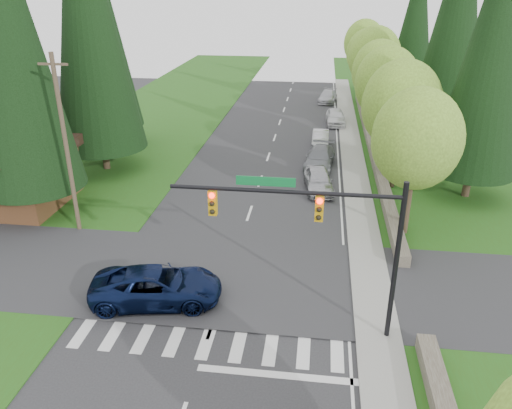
% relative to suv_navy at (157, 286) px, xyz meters
% --- Properties ---
extents(ground, '(120.00, 120.00, 0.00)m').
position_rel_suv_navy_xyz_m(ground, '(2.78, -5.73, -0.80)').
color(ground, '#28282B').
rests_on(ground, ground).
extents(grass_east, '(14.00, 110.00, 0.06)m').
position_rel_suv_navy_xyz_m(grass_east, '(15.78, 14.27, -0.77)').
color(grass_east, '#285115').
rests_on(grass_east, ground).
extents(grass_west, '(14.00, 110.00, 0.06)m').
position_rel_suv_navy_xyz_m(grass_west, '(-10.22, 14.27, -0.77)').
color(grass_west, '#285115').
rests_on(grass_west, ground).
extents(cross_street, '(120.00, 8.00, 0.10)m').
position_rel_suv_navy_xyz_m(cross_street, '(2.78, 2.27, -0.80)').
color(cross_street, '#28282B').
rests_on(cross_street, ground).
extents(sidewalk_east, '(1.80, 80.00, 0.13)m').
position_rel_suv_navy_xyz_m(sidewalk_east, '(9.68, 16.27, -0.74)').
color(sidewalk_east, gray).
rests_on(sidewalk_east, ground).
extents(curb_east, '(0.20, 80.00, 0.13)m').
position_rel_suv_navy_xyz_m(curb_east, '(8.83, 16.27, -0.74)').
color(curb_east, gray).
rests_on(curb_east, ground).
extents(stone_wall_north, '(0.70, 40.00, 0.70)m').
position_rel_suv_navy_xyz_m(stone_wall_north, '(11.38, 24.27, -0.45)').
color(stone_wall_north, '#4C4438').
rests_on(stone_wall_north, ground).
extents(traffic_signal, '(8.70, 0.37, 6.80)m').
position_rel_suv_navy_xyz_m(traffic_signal, '(7.15, -1.23, 4.18)').
color(traffic_signal, black).
rests_on(traffic_signal, ground).
extents(brown_building, '(8.40, 8.40, 5.40)m').
position_rel_suv_navy_xyz_m(brown_building, '(-12.22, 9.27, 2.34)').
color(brown_building, '#4C2D19').
rests_on(brown_building, ground).
extents(utility_pole, '(1.60, 0.24, 10.00)m').
position_rel_suv_navy_xyz_m(utility_pole, '(-6.72, 6.27, 4.34)').
color(utility_pole, '#473828').
rests_on(utility_pole, ground).
extents(decid_tree_0, '(4.80, 4.80, 8.37)m').
position_rel_suv_navy_xyz_m(decid_tree_0, '(11.98, 8.27, 4.79)').
color(decid_tree_0, '#38281C').
rests_on(decid_tree_0, ground).
extents(decid_tree_1, '(5.20, 5.20, 8.80)m').
position_rel_suv_navy_xyz_m(decid_tree_1, '(12.08, 15.27, 4.99)').
color(decid_tree_1, '#38281C').
rests_on(decid_tree_1, ground).
extents(decid_tree_2, '(5.00, 5.00, 8.82)m').
position_rel_suv_navy_xyz_m(decid_tree_2, '(11.88, 22.27, 5.12)').
color(decid_tree_2, '#38281C').
rests_on(decid_tree_2, ground).
extents(decid_tree_3, '(5.00, 5.00, 8.55)m').
position_rel_suv_navy_xyz_m(decid_tree_3, '(11.98, 29.27, 4.86)').
color(decid_tree_3, '#38281C').
rests_on(decid_tree_3, ground).
extents(decid_tree_4, '(5.40, 5.40, 9.18)m').
position_rel_suv_navy_xyz_m(decid_tree_4, '(12.08, 36.27, 5.26)').
color(decid_tree_4, '#38281C').
rests_on(decid_tree_4, ground).
extents(decid_tree_5, '(4.80, 4.80, 8.30)m').
position_rel_suv_navy_xyz_m(decid_tree_5, '(11.88, 43.27, 4.73)').
color(decid_tree_5, '#38281C').
rests_on(decid_tree_5, ground).
extents(decid_tree_6, '(5.20, 5.20, 8.86)m').
position_rel_suv_navy_xyz_m(decid_tree_6, '(11.98, 50.27, 5.06)').
color(decid_tree_6, '#38281C').
rests_on(decid_tree_6, ground).
extents(conifer_w_a, '(6.12, 6.12, 19.80)m').
position_rel_suv_navy_xyz_m(conifer_w_a, '(-10.22, 8.27, 9.99)').
color(conifer_w_a, '#38281C').
rests_on(conifer_w_a, ground).
extents(conifer_w_b, '(5.44, 5.44, 17.80)m').
position_rel_suv_navy_xyz_m(conifer_w_b, '(-13.22, 12.27, 8.99)').
color(conifer_w_b, '#38281C').
rests_on(conifer_w_b, ground).
extents(conifer_w_c, '(6.46, 6.46, 20.80)m').
position_rel_suv_navy_xyz_m(conifer_w_c, '(-9.22, 16.27, 10.49)').
color(conifer_w_c, '#38281C').
rests_on(conifer_w_c, ground).
extents(conifer_w_e, '(5.78, 5.78, 18.80)m').
position_rel_suv_navy_xyz_m(conifer_w_e, '(-11.22, 22.27, 9.49)').
color(conifer_w_e, '#38281C').
rests_on(conifer_w_e, ground).
extents(conifer_e_a, '(5.44, 5.44, 17.80)m').
position_rel_suv_navy_xyz_m(conifer_e_a, '(16.78, 14.27, 8.99)').
color(conifer_e_a, '#38281C').
rests_on(conifer_e_a, ground).
extents(conifer_e_b, '(6.12, 6.12, 19.80)m').
position_rel_suv_navy_xyz_m(conifer_e_b, '(17.78, 28.27, 9.99)').
color(conifer_e_b, '#38281C').
rests_on(conifer_e_b, ground).
extents(conifer_e_c, '(5.10, 5.10, 16.80)m').
position_rel_suv_navy_xyz_m(conifer_e_c, '(16.78, 42.27, 8.49)').
color(conifer_e_c, '#38281C').
rests_on(conifer_e_c, ground).
extents(suv_navy, '(6.16, 3.63, 1.61)m').
position_rel_suv_navy_xyz_m(suv_navy, '(0.00, 0.00, 0.00)').
color(suv_navy, '#0A1435').
rests_on(suv_navy, ground).
extents(parked_car_a, '(2.36, 4.68, 1.53)m').
position_rel_suv_navy_xyz_m(parked_car_a, '(6.98, 14.09, -0.04)').
color(parked_car_a, '#AFB0B4').
rests_on(parked_car_a, ground).
extents(parked_car_b, '(2.56, 5.22, 1.46)m').
position_rel_suv_navy_xyz_m(parked_car_b, '(6.98, 18.84, -0.07)').
color(parked_car_b, slate).
rests_on(parked_car_b, ground).
extents(parked_car_c, '(1.46, 4.03, 1.32)m').
position_rel_suv_navy_xyz_m(parked_car_c, '(6.98, 24.32, -0.14)').
color(parked_car_c, '#AAAAAF').
rests_on(parked_car_c, ground).
extents(parked_car_d, '(2.02, 4.61, 1.55)m').
position_rel_suv_navy_xyz_m(parked_car_d, '(8.38, 31.64, -0.03)').
color(parked_car_d, silver).
rests_on(parked_car_d, ground).
extents(parked_car_e, '(2.42, 4.80, 1.34)m').
position_rel_suv_navy_xyz_m(parked_car_e, '(7.63, 41.71, -0.13)').
color(parked_car_e, '#ABACB0').
rests_on(parked_car_e, ground).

